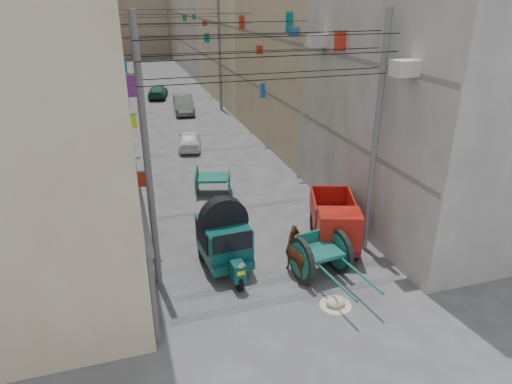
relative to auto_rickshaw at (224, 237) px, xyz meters
name	(u,v)px	position (x,y,z in m)	size (l,w,h in m)	color
building_row_left	(54,20)	(-6.58, 27.85, 5.33)	(8.00, 62.00, 14.00)	beige
building_row_right	(252,17)	(9.41, 27.85, 5.33)	(8.00, 62.00, 14.00)	#ABA5A0
end_cap_building	(134,7)	(1.42, 59.73, 5.37)	(22.00, 10.00, 13.00)	tan
shutters_left	(135,188)	(-2.50, 4.10, 0.36)	(0.18, 14.40, 2.88)	#515156
signboards	(186,81)	(1.41, 15.39, 2.30)	(8.22, 40.52, 5.67)	red
ac_units	(361,24)	(5.07, 1.40, 6.30)	(0.70, 6.55, 3.35)	#BDB5A9
utility_poles	(200,86)	(1.42, 10.73, 2.87)	(7.40, 22.20, 8.00)	slate
overhead_cables	(208,32)	(1.42, 8.13, 5.64)	(7.40, 22.52, 1.12)	black
auto_rickshaw	(224,237)	(0.00, 0.00, 0.00)	(1.69, 2.77, 1.92)	black
tonga_cart	(320,255)	(2.77, -1.38, -0.36)	(1.70, 3.40, 1.48)	black
mini_truck	(335,227)	(3.98, 0.01, -0.27)	(2.35, 3.47, 1.79)	black
second_cart	(213,179)	(0.93, 6.01, -0.41)	(1.82, 1.70, 1.35)	#13564E
feed_sack	(336,301)	(2.58, -2.93, -0.99)	(0.58, 0.46, 0.29)	beige
horse	(301,256)	(2.22, -1.17, -0.41)	(0.77, 1.70, 1.43)	brown
distant_car_white	(190,140)	(1.04, 12.86, -0.60)	(1.25, 3.11, 1.06)	white
distant_car_grey	(183,104)	(2.07, 21.62, -0.48)	(1.37, 3.93, 1.30)	#4F5350
distant_car_green	(158,92)	(0.81, 27.70, -0.60)	(1.48, 3.65, 1.06)	#1D543B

